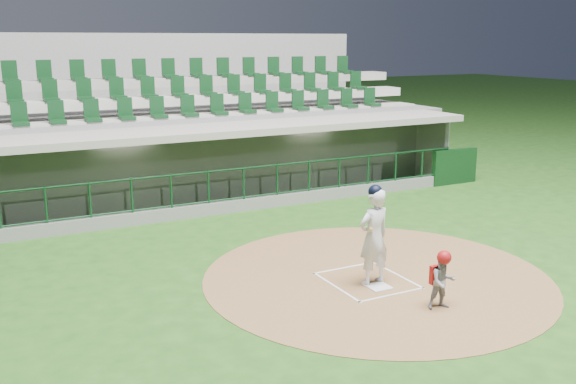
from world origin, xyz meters
The scene contains 8 objects.
ground centered at (0.00, 0.00, 0.00)m, with size 120.00×120.00×0.00m, color #1E4714.
dirt_circle centered at (0.30, -0.20, 0.01)m, with size 7.20×7.20×0.01m, color brown.
home_plate centered at (0.00, -0.70, 0.02)m, with size 0.43×0.43×0.02m, color silver.
batter_box_chalk centered at (0.00, -0.30, 0.02)m, with size 1.55×1.80×0.01m.
dugout_structure centered at (0.03, 7.82, 0.96)m, with size 16.40×3.70×3.00m.
seating_deck centered at (0.00, 10.91, 1.42)m, with size 17.00×6.72×5.15m.
batter centered at (0.00, -0.48, 1.03)m, with size 0.92×0.92×2.05m.
catcher centered at (0.43, -2.06, 0.57)m, with size 0.57×0.49×1.11m.
Camera 1 is at (-7.13, -10.49, 4.82)m, focal length 40.00 mm.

